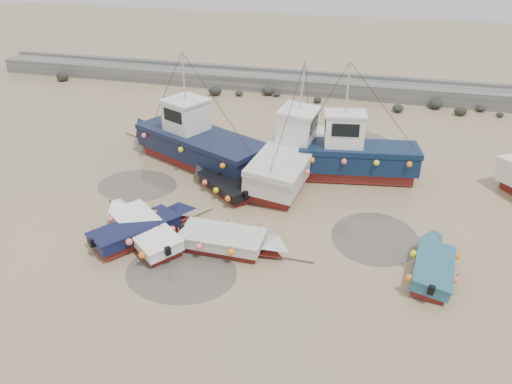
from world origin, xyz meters
TOP-DOWN VIEW (x-y plane):
  - ground at (0.00, 0.00)m, footprint 120.00×120.00m
  - seawall at (0.05, 21.99)m, footprint 60.00×4.92m
  - puddle_a at (-2.98, -2.83)m, footprint 4.55×4.55m
  - puddle_b at (4.38, 1.71)m, footprint 3.85×3.85m
  - puddle_c at (-8.13, 3.57)m, footprint 4.28×4.28m
  - puddle_d at (2.20, 10.73)m, footprint 6.80×6.80m
  - dinghy_0 at (-5.60, -0.87)m, footprint 5.63×4.79m
  - dinghy_1 at (-5.54, -0.94)m, footprint 4.14×5.45m
  - dinghy_2 at (6.64, -0.36)m, footprint 2.21×5.37m
  - dinghy_4 at (-3.49, 4.23)m, footprint 4.82×4.06m
  - dinghy_5 at (-1.52, -0.85)m, footprint 5.88×2.17m
  - cabin_boat_0 at (-6.28, 7.21)m, footprint 10.80×6.54m
  - cabin_boat_1 at (-0.54, 7.06)m, footprint 3.52×10.71m
  - cabin_boat_2 at (2.46, 7.38)m, footprint 9.48×3.43m
  - person at (-1.61, 7.73)m, footprint 0.78×0.60m

SIDE VIEW (x-z plane):
  - ground at x=0.00m, z-range 0.00..0.00m
  - person at x=-1.61m, z-range -0.95..0.95m
  - puddle_a at x=-2.98m, z-range 0.00..0.01m
  - puddle_b at x=4.38m, z-range 0.00..0.01m
  - puddle_c at x=-8.13m, z-range 0.00..0.01m
  - puddle_d at x=2.20m, z-range 0.00..0.01m
  - dinghy_0 at x=-5.60m, z-range -0.18..1.25m
  - dinghy_1 at x=-5.54m, z-range -0.17..1.26m
  - dinghy_5 at x=-1.52m, z-range -0.16..1.26m
  - dinghy_4 at x=-3.49m, z-range -0.16..1.27m
  - dinghy_2 at x=6.64m, z-range -0.15..1.27m
  - seawall at x=0.05m, z-range -0.12..1.38m
  - cabin_boat_0 at x=-6.28m, z-range -1.81..4.41m
  - cabin_boat_1 at x=-0.54m, z-range -1.79..4.43m
  - cabin_boat_2 at x=2.46m, z-range -1.74..4.48m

